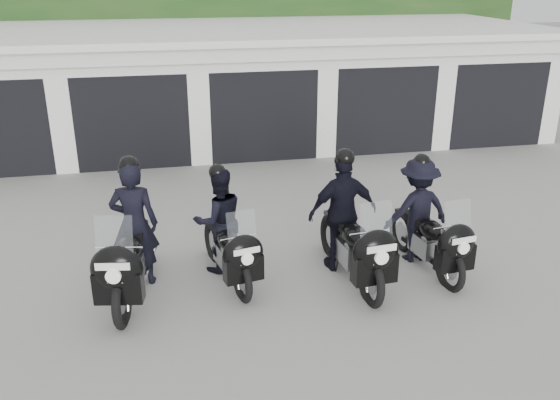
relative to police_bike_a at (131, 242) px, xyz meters
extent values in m
plane|color=gray|center=(3.00, 0.44, -0.81)|extent=(80.00, 80.00, 0.00)
cube|color=white|center=(3.00, 8.94, 0.59)|extent=(16.00, 6.00, 2.80)
cube|color=white|center=(3.00, 8.74, 2.07)|extent=(16.40, 6.80, 0.16)
cube|color=white|center=(3.00, 5.69, 1.84)|extent=(16.40, 0.12, 0.40)
cube|color=black|center=(3.00, 5.92, -0.69)|extent=(16.00, 0.06, 0.24)
cube|color=black|center=(-3.20, 7.14, 0.29)|extent=(2.60, 2.60, 2.20)
cube|color=white|center=(-1.65, 6.09, 0.59)|extent=(0.50, 0.50, 2.80)
cube|color=black|center=(-0.10, 7.14, 0.29)|extent=(2.60, 2.60, 2.20)
cube|color=white|center=(-0.10, 6.09, 1.69)|extent=(2.60, 0.50, 0.60)
cube|color=white|center=(1.45, 6.09, 0.59)|extent=(0.50, 0.50, 2.80)
cube|color=black|center=(3.00, 7.14, 0.29)|extent=(2.60, 2.60, 2.20)
cube|color=white|center=(3.00, 6.09, 1.69)|extent=(2.60, 0.50, 0.60)
cube|color=white|center=(4.55, 6.09, 0.59)|extent=(0.50, 0.50, 2.80)
cube|color=black|center=(6.10, 7.14, 0.29)|extent=(2.60, 2.60, 2.20)
cube|color=white|center=(6.10, 6.09, 1.69)|extent=(2.60, 0.50, 0.60)
cube|color=white|center=(7.65, 6.09, 0.59)|extent=(0.50, 0.50, 2.80)
cube|color=black|center=(9.20, 7.14, 0.29)|extent=(2.60, 2.60, 2.20)
cube|color=white|center=(9.20, 6.09, 1.69)|extent=(2.60, 0.50, 0.60)
cube|color=white|center=(10.75, 6.09, 0.59)|extent=(0.50, 0.50, 2.80)
cube|color=#163714|center=(3.00, 12.94, 1.34)|extent=(20.00, 2.00, 4.30)
cylinder|color=black|center=(-3.50, 14.44, 0.84)|extent=(0.24, 0.24, 3.30)
cylinder|color=black|center=(6.00, 14.44, 0.84)|extent=(0.24, 0.24, 3.30)
cylinder|color=black|center=(10.50, 14.44, 0.84)|extent=(0.24, 0.24, 3.30)
torus|color=black|center=(-0.13, -0.77, -0.48)|extent=(0.25, 0.80, 0.79)
torus|color=black|center=(0.13, 0.77, -0.48)|extent=(0.25, 0.80, 0.79)
cube|color=#99999D|center=(0.00, 0.02, -0.40)|extent=(0.38, 0.64, 0.35)
cube|color=black|center=(0.00, 0.00, -0.58)|extent=(0.33, 1.41, 0.07)
ellipsoid|color=black|center=(-0.03, -0.16, -0.03)|extent=(0.45, 0.68, 0.31)
cube|color=black|center=(0.05, 0.30, -0.01)|extent=(0.38, 0.64, 0.11)
ellipsoid|color=black|center=(-0.15, -0.86, 0.03)|extent=(0.74, 0.47, 0.65)
cube|color=black|center=(-0.15, -0.86, -0.22)|extent=(0.66, 0.34, 0.43)
cube|color=#B2BFC6|center=(-0.14, -0.83, 0.47)|extent=(0.49, 0.21, 0.55)
cylinder|color=silver|center=(-0.11, -0.64, 0.23)|extent=(0.60, 0.13, 0.03)
cube|color=white|center=(-0.18, -1.04, 0.16)|extent=(0.43, 0.09, 0.10)
cube|color=white|center=(-0.17, -1.01, -0.03)|extent=(0.20, 0.05, 0.11)
imported|color=black|center=(0.06, 0.32, 0.14)|extent=(0.76, 0.57, 1.91)
sphere|color=black|center=(0.06, 0.32, 1.03)|extent=(0.29, 0.29, 0.29)
torus|color=black|center=(1.51, -0.47, -0.52)|extent=(0.25, 0.70, 0.69)
torus|color=black|center=(1.23, 0.87, -0.52)|extent=(0.25, 0.70, 0.69)
cube|color=#99999D|center=(1.37, 0.22, -0.45)|extent=(0.35, 0.56, 0.30)
cube|color=black|center=(1.37, 0.20, -0.61)|extent=(0.33, 1.22, 0.06)
ellipsoid|color=black|center=(1.40, 0.06, -0.13)|extent=(0.41, 0.60, 0.27)
cube|color=black|center=(1.32, 0.46, -0.11)|extent=(0.35, 0.56, 0.09)
ellipsoid|color=black|center=(1.53, -0.55, -0.07)|extent=(0.65, 0.43, 0.57)
cube|color=black|center=(1.53, -0.55, -0.29)|extent=(0.58, 0.32, 0.38)
cube|color=#B2BFC6|center=(1.52, -0.52, 0.31)|extent=(0.43, 0.19, 0.48)
cylinder|color=silver|center=(1.49, -0.36, 0.10)|extent=(0.53, 0.14, 0.03)
cube|color=white|center=(1.56, -0.70, 0.04)|extent=(0.37, 0.09, 0.09)
cube|color=white|center=(1.56, -0.68, -0.13)|extent=(0.17, 0.05, 0.09)
imported|color=black|center=(1.31, 0.48, 0.02)|extent=(0.92, 0.79, 1.67)
sphere|color=black|center=(1.31, 0.48, 0.80)|extent=(0.26, 0.26, 0.26)
torus|color=black|center=(3.28, -0.95, -0.48)|extent=(0.19, 0.79, 0.78)
torus|color=black|center=(3.15, 0.59, -0.48)|extent=(0.19, 0.79, 0.78)
cube|color=#99999D|center=(3.21, -0.16, -0.41)|extent=(0.33, 0.61, 0.34)
cube|color=black|center=(3.21, -0.18, -0.58)|extent=(0.21, 1.40, 0.06)
ellipsoid|color=black|center=(3.23, -0.34, -0.04)|extent=(0.40, 0.65, 0.31)
cube|color=black|center=(3.19, 0.12, -0.02)|extent=(0.33, 0.61, 0.11)
ellipsoid|color=black|center=(3.29, -1.03, 0.02)|extent=(0.70, 0.41, 0.64)
cube|color=black|center=(3.29, -1.03, -0.22)|extent=(0.64, 0.29, 0.43)
cube|color=#B2BFC6|center=(3.28, -1.00, 0.45)|extent=(0.48, 0.17, 0.55)
cylinder|color=silver|center=(3.27, -0.82, 0.22)|extent=(0.60, 0.08, 0.03)
cube|color=white|center=(3.30, -1.21, 0.15)|extent=(0.43, 0.05, 0.10)
cube|color=white|center=(3.30, -1.18, -0.04)|extent=(0.19, 0.03, 0.11)
imported|color=black|center=(3.18, 0.14, 0.13)|extent=(1.15, 0.72, 1.88)
sphere|color=black|center=(3.18, 0.14, 1.01)|extent=(0.29, 0.29, 0.29)
torus|color=black|center=(4.57, -0.79, -0.51)|extent=(0.20, 0.72, 0.71)
torus|color=black|center=(4.39, 0.61, -0.51)|extent=(0.20, 0.72, 0.71)
cube|color=#99999D|center=(4.48, -0.07, -0.44)|extent=(0.32, 0.57, 0.31)
cube|color=black|center=(4.48, -0.09, -0.60)|extent=(0.24, 1.27, 0.06)
ellipsoid|color=black|center=(4.50, -0.24, -0.11)|extent=(0.39, 0.60, 0.28)
cube|color=black|center=(4.44, 0.18, -0.09)|extent=(0.32, 0.57, 0.10)
ellipsoid|color=black|center=(4.58, -0.87, -0.05)|extent=(0.65, 0.40, 0.59)
cube|color=black|center=(4.58, -0.87, -0.28)|extent=(0.59, 0.29, 0.39)
cube|color=#B2BFC6|center=(4.58, -0.84, 0.34)|extent=(0.44, 0.17, 0.50)
cylinder|color=silver|center=(4.55, -0.67, 0.12)|extent=(0.55, 0.10, 0.03)
cube|color=white|center=(4.60, -1.03, 0.06)|extent=(0.39, 0.07, 0.09)
cube|color=white|center=(4.60, -1.00, -0.11)|extent=(0.18, 0.04, 0.10)
imported|color=black|center=(4.44, 0.20, 0.04)|extent=(1.17, 0.71, 1.71)
sphere|color=black|center=(4.44, 0.20, 0.85)|extent=(0.26, 0.26, 0.26)
camera|label=1|loc=(0.54, -7.88, 3.63)|focal=38.00mm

